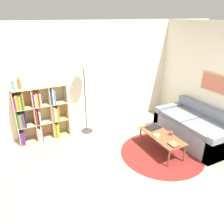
# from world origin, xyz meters

# --- Properties ---
(ground_plane) EXTENTS (14.00, 14.00, 0.00)m
(ground_plane) POSITION_xyz_m (0.00, 0.00, 0.00)
(ground_plane) COLOR tan
(wall_back) EXTENTS (7.43, 0.11, 2.60)m
(wall_back) POSITION_xyz_m (0.02, 2.78, 1.29)
(wall_back) COLOR silver
(wall_back) RESTS_ON ground_plane
(wall_right) EXTENTS (0.08, 5.76, 2.60)m
(wall_right) POSITION_xyz_m (2.24, 1.38, 1.30)
(wall_right) COLOR silver
(wall_right) RESTS_ON ground_plane
(rug) EXTENTS (1.76, 1.76, 0.01)m
(rug) POSITION_xyz_m (0.76, 0.82, 0.00)
(rug) COLOR maroon
(rug) RESTS_ON ground_plane
(bookshelf) EXTENTS (1.15, 0.34, 1.29)m
(bookshelf) POSITION_xyz_m (-1.40, 2.58, 0.65)
(bookshelf) COLOR beige
(bookshelf) RESTS_ON ground_plane
(floor_lamp) EXTENTS (0.32, 0.32, 1.67)m
(floor_lamp) POSITION_xyz_m (-0.34, 2.45, 1.40)
(floor_lamp) COLOR #333333
(floor_lamp) RESTS_ON ground_plane
(couch) EXTENTS (0.93, 1.79, 0.77)m
(couch) POSITION_xyz_m (1.79, 0.95, 0.29)
(couch) COLOR gray
(couch) RESTS_ON ground_plane
(coffee_table) EXTENTS (0.47, 1.06, 0.40)m
(coffee_table) POSITION_xyz_m (0.76, 0.89, 0.36)
(coffee_table) COLOR brown
(coffee_table) RESTS_ON ground_plane
(laptop) EXTENTS (0.34, 0.27, 0.02)m
(laptop) POSITION_xyz_m (0.80, 1.24, 0.41)
(laptop) COLOR black
(laptop) RESTS_ON coffee_table
(bowl) EXTENTS (0.12, 0.12, 0.05)m
(bowl) POSITION_xyz_m (0.62, 0.89, 0.43)
(bowl) COLOR #9ED193
(bowl) RESTS_ON coffee_table
(book_stack_on_table) EXTENTS (0.17, 0.19, 0.04)m
(book_stack_on_table) POSITION_xyz_m (0.72, 0.48, 0.42)
(book_stack_on_table) COLOR #B21E23
(book_stack_on_table) RESTS_ON coffee_table
(cup) EXTENTS (0.08, 0.08, 0.07)m
(cup) POSITION_xyz_m (0.93, 0.81, 0.44)
(cup) COLOR #A33D33
(cup) RESTS_ON coffee_table
(bottle_left) EXTENTS (0.06, 0.06, 0.21)m
(bottle_left) POSITION_xyz_m (-1.83, 2.60, 1.38)
(bottle_left) COLOR #6B93A3
(bottle_left) RESTS_ON bookshelf
(bottle_middle) EXTENTS (0.08, 0.08, 0.26)m
(bottle_middle) POSITION_xyz_m (-1.71, 2.55, 1.40)
(bottle_middle) COLOR olive
(bottle_middle) RESTS_ON bookshelf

